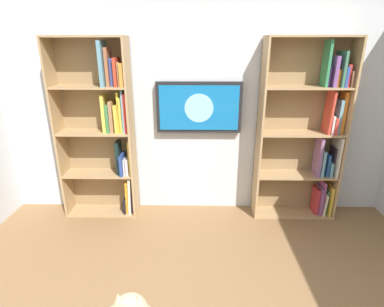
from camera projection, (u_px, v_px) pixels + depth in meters
wall_back at (198, 97)px, 3.34m from camera, size 4.52×0.06×2.70m
bookshelf_left at (310, 134)px, 3.29m from camera, size 0.91×0.28×1.98m
bookshelf_right at (104, 129)px, 3.31m from camera, size 0.82×0.28×1.98m
wall_mounted_tv at (199, 108)px, 3.29m from camera, size 0.93×0.07×0.56m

